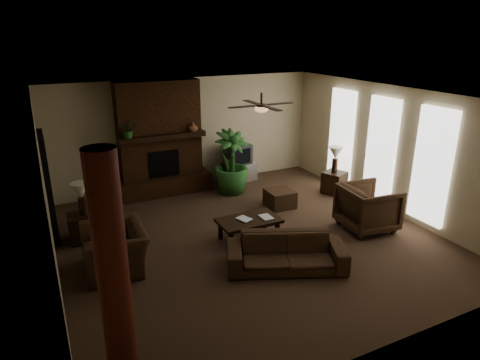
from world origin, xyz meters
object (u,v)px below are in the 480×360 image
armchair_left (114,242)px  floor_vase (226,172)px  sofa (287,247)px  side_table_left (82,228)px  log_column (112,269)px  coffee_table (249,222)px  floor_plant (231,175)px  armchair_right (368,205)px  lamp_left (81,193)px  tv_stand (240,172)px  side_table_right (334,183)px  lamp_right (336,155)px  ottoman (280,198)px

armchair_left → floor_vase: 4.39m
sofa → side_table_left: 4.01m
log_column → floor_vase: bearing=54.4°
coffee_table → side_table_left: 3.25m
coffee_table → floor_plant: (0.77, 2.48, 0.08)m
armchair_right → lamp_left: (-5.30, 2.01, 0.48)m
armchair_left → tv_stand: size_ratio=1.37×
tv_stand → side_table_left: side_table_left is taller
sofa → armchair_left: bearing=178.3°
tv_stand → side_table_right: 2.56m
coffee_table → armchair_right: bearing=-15.2°
armchair_right → lamp_left: bearing=75.0°
tv_stand → floor_vase: size_ratio=1.10×
armchair_left → side_table_right: (5.65, 1.28, -0.24)m
sofa → tv_stand: (1.26, 4.42, -0.15)m
log_column → armchair_left: (0.37, 2.38, -0.89)m
tv_stand → side_table_right: size_ratio=1.55×
coffee_table → lamp_right: lamp_right is taller
floor_vase → side_table_right: bearing=-34.2°
sofa → tv_stand: 4.60m
floor_plant → tv_stand: bearing=50.1°
side_table_right → ottoman: bearing=-174.8°
lamp_right → side_table_left: bearing=179.5°
floor_vase → side_table_left: bearing=-158.7°
floor_plant → armchair_left: bearing=-143.5°
armchair_left → lamp_right: lamp_right is taller
armchair_right → floor_vase: (-1.61, 3.50, -0.09)m
tv_stand → floor_vase: 0.67m
sofa → side_table_right: bearing=63.9°
tv_stand → side_table_right: side_table_right is taller
side_table_left → floor_plant: bearing=16.5°
floor_vase → lamp_right: size_ratio=1.18×
ottoman → lamp_right: size_ratio=0.92×
lamp_left → lamp_right: 5.98m
armchair_right → floor_vase: armchair_right is taller
log_column → lamp_right: bearing=31.5°
armchair_right → lamp_left: 5.69m
side_table_right → tv_stand: bearing=132.6°
side_table_left → lamp_left: (0.06, -0.03, 0.73)m
coffee_table → lamp_right: bearing=23.2°
coffee_table → floor_vase: bearing=74.2°
tv_stand → side_table_right: bearing=-56.5°
floor_vase → tv_stand: bearing=31.5°
log_column → armchair_left: 2.57m
tv_stand → side_table_left: 4.66m
floor_plant → floor_vase: bearing=84.6°
ottoman → armchair_left: bearing=-164.1°
floor_vase → lamp_right: bearing=-33.5°
sofa → floor_plant: size_ratio=1.27×
sofa → coffee_table: bearing=118.0°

